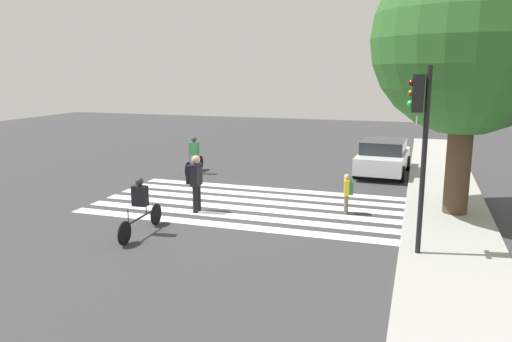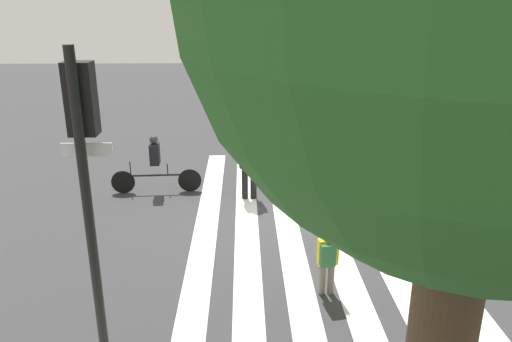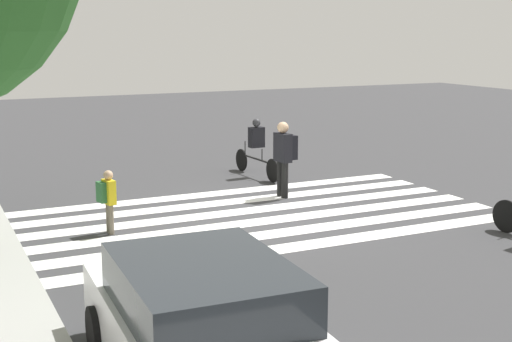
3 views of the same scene
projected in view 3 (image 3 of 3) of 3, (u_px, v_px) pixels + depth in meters
ground_plane at (260, 215)px, 15.33m from camera, size 60.00×60.00×0.00m
crosswalk_stripes at (260, 215)px, 15.33m from camera, size 5.20×10.00×0.01m
pedestrian_adult_blue_shirt at (284, 153)px, 16.83m from camera, size 0.52×0.44×1.81m
pedestrian_adult_yellow_jacket at (108, 197)px, 13.81m from camera, size 0.37×0.33×1.26m
cyclist_mid_street at (256, 145)px, 19.27m from camera, size 2.40×0.41×1.58m
car_parked_dark_suv at (205, 326)px, 7.71m from camera, size 4.32×2.20×1.48m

